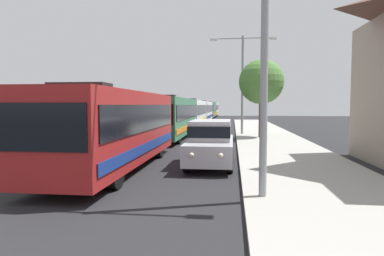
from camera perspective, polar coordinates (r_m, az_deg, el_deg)
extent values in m
cube|color=maroon|center=(13.82, -12.62, 0.30)|extent=(2.50, 10.58, 2.70)
cube|color=black|center=(13.43, -7.52, 1.75)|extent=(0.04, 9.73, 1.00)
cube|color=black|center=(14.28, -17.45, 1.73)|extent=(0.04, 9.73, 1.00)
cube|color=black|center=(8.98, -23.98, 0.09)|extent=(2.30, 0.04, 1.20)
cube|color=navy|center=(13.52, -7.44, -3.13)|extent=(0.03, 10.05, 0.36)
cube|color=black|center=(10.87, -18.34, 6.79)|extent=(1.75, 0.90, 0.16)
cylinder|color=black|center=(10.54, -12.81, -7.39)|extent=(0.28, 1.00, 1.00)
cylinder|color=black|center=(11.46, -23.30, -6.70)|extent=(0.28, 1.00, 1.00)
cylinder|color=black|center=(16.42, -5.53, -3.28)|extent=(0.28, 1.00, 1.00)
cylinder|color=black|center=(17.03, -12.79, -3.10)|extent=(0.28, 1.00, 1.00)
cube|color=#33724C|center=(25.64, -3.50, 1.99)|extent=(2.50, 11.37, 2.70)
cube|color=black|center=(25.43, -0.69, 2.77)|extent=(0.04, 10.46, 1.00)
cube|color=black|center=(25.89, -6.28, 2.77)|extent=(0.04, 10.46, 1.00)
cube|color=black|center=(20.05, -6.44, 2.31)|extent=(2.30, 0.04, 1.20)
cube|color=orange|center=(25.48, -0.66, 0.18)|extent=(0.03, 10.80, 0.36)
cube|color=black|center=(22.29, -5.10, 5.38)|extent=(1.75, 0.90, 0.16)
cylinder|color=black|center=(22.06, -2.32, -1.43)|extent=(0.28, 1.00, 1.00)
cylinder|color=black|center=(22.51, -7.86, -1.36)|extent=(0.28, 1.00, 1.00)
cylinder|color=black|center=(28.62, -0.20, -0.21)|extent=(0.28, 1.00, 1.00)
cylinder|color=black|center=(28.97, -4.52, -0.17)|extent=(0.28, 1.00, 1.00)
cube|color=silver|center=(37.98, -0.12, 2.61)|extent=(2.50, 11.67, 2.70)
cube|color=black|center=(37.84, 1.79, 3.13)|extent=(0.04, 10.74, 1.00)
cube|color=black|center=(38.15, -2.02, 3.14)|extent=(0.04, 10.74, 1.00)
cube|color=black|center=(32.17, -1.39, 2.91)|extent=(2.30, 0.04, 1.20)
cube|color=gold|center=(37.87, 1.80, 1.39)|extent=(0.03, 11.09, 0.36)
cube|color=black|center=(34.50, -0.83, 4.85)|extent=(1.75, 0.90, 0.16)
cylinder|color=black|center=(34.31, 0.97, 0.47)|extent=(0.28, 1.00, 1.00)
cylinder|color=black|center=(34.61, -2.65, 0.49)|extent=(0.28, 1.00, 1.00)
cylinder|color=black|center=(41.10, 1.94, 1.03)|extent=(0.28, 1.00, 1.00)
cylinder|color=black|center=(41.34, -1.09, 1.05)|extent=(0.28, 1.00, 1.00)
cube|color=silver|center=(50.99, 1.66, 2.93)|extent=(2.50, 12.35, 2.70)
cube|color=black|center=(50.89, 3.09, 3.32)|extent=(0.04, 11.37, 1.00)
cube|color=black|center=(51.12, 0.24, 3.33)|extent=(0.04, 11.37, 1.00)
cube|color=black|center=(44.82, 0.95, 3.18)|extent=(2.30, 0.04, 1.20)
cube|color=navy|center=(50.91, 3.10, 2.02)|extent=(0.03, 11.74, 0.36)
cube|color=black|center=(47.30, 1.26, 4.59)|extent=(1.75, 0.90, 0.16)
cylinder|color=black|center=(47.12, 2.57, 1.39)|extent=(0.28, 1.00, 1.00)
cylinder|color=black|center=(47.33, -0.08, 1.41)|extent=(0.28, 1.00, 1.00)
cylinder|color=black|center=(54.32, 3.14, 1.72)|extent=(0.28, 1.00, 1.00)
cylinder|color=black|center=(54.51, 0.83, 1.73)|extent=(0.28, 1.00, 1.00)
cube|color=#33724C|center=(63.86, 2.71, 3.12)|extent=(2.50, 10.81, 2.70)
cube|color=black|center=(63.78, 3.85, 3.43)|extent=(0.04, 9.95, 1.00)
cube|color=black|center=(63.96, 1.57, 3.44)|extent=(0.04, 9.95, 1.00)
cube|color=black|center=(58.45, 2.33, 3.34)|extent=(2.30, 0.04, 1.20)
cube|color=orange|center=(63.80, 3.86, 2.39)|extent=(0.03, 10.27, 0.36)
cube|color=black|center=(60.62, 2.49, 4.43)|extent=(1.75, 0.90, 0.16)
cylinder|color=black|center=(60.47, 3.52, 1.93)|extent=(0.28, 1.00, 1.00)
cylinder|color=black|center=(60.64, 1.44, 1.95)|extent=(0.28, 1.00, 1.00)
cylinder|color=black|center=(66.78, 3.83, 2.12)|extent=(0.28, 1.00, 1.00)
cylinder|color=black|center=(66.94, 1.95, 2.13)|extent=(0.28, 1.00, 1.00)
cube|color=silver|center=(76.10, 3.38, 3.24)|extent=(2.50, 10.80, 2.70)
cube|color=black|center=(76.03, 4.34, 3.50)|extent=(0.04, 9.94, 1.00)
cube|color=black|center=(76.19, 2.42, 3.50)|extent=(0.04, 9.94, 1.00)
cube|color=black|center=(70.69, 3.11, 3.43)|extent=(2.30, 0.04, 1.20)
cube|color=gold|center=(76.05, 4.34, 2.63)|extent=(0.03, 10.26, 0.36)
cube|color=black|center=(72.86, 3.23, 4.33)|extent=(1.75, 0.90, 0.16)
cylinder|color=black|center=(72.72, 4.08, 2.26)|extent=(0.28, 1.00, 1.00)
cylinder|color=black|center=(72.86, 2.35, 2.27)|extent=(0.28, 1.00, 1.00)
cylinder|color=black|center=(79.03, 4.30, 2.39)|extent=(0.28, 1.00, 1.00)
cylinder|color=black|center=(79.16, 2.71, 2.39)|extent=(0.28, 1.00, 1.00)
cube|color=#B7B7BC|center=(14.28, 3.17, -3.54)|extent=(1.84, 4.95, 0.80)
cube|color=#B7B7BC|center=(14.34, 3.22, -0.29)|extent=(1.62, 2.87, 0.80)
cube|color=black|center=(14.34, 3.22, -0.29)|extent=(1.66, 2.97, 0.44)
sphere|color=#F9EFCC|center=(11.84, -0.05, -4.57)|extent=(0.18, 0.18, 0.18)
sphere|color=#F9EFCC|center=(11.77, 4.86, -4.64)|extent=(0.18, 0.18, 0.18)
cylinder|color=black|center=(12.90, -0.93, -5.90)|extent=(0.22, 0.70, 0.70)
cylinder|color=black|center=(12.78, 6.41, -6.02)|extent=(0.22, 0.70, 0.70)
cylinder|color=black|center=(15.91, 0.57, -4.04)|extent=(0.22, 0.70, 0.70)
cylinder|color=black|center=(15.82, 6.50, -4.11)|extent=(0.22, 0.70, 0.70)
cube|color=white|center=(69.33, 0.29, 2.97)|extent=(2.30, 1.80, 2.20)
cube|color=gold|center=(73.34, 0.66, 3.30)|extent=(2.35, 6.28, 2.70)
cube|color=black|center=(68.41, 0.21, 3.21)|extent=(2.07, 0.04, 0.90)
cylinder|color=black|center=(69.48, -0.55, 2.15)|extent=(0.26, 0.90, 0.90)
cylinder|color=black|center=(69.25, 1.14, 2.15)|extent=(0.26, 0.90, 0.90)
cylinder|color=black|center=(74.80, -0.02, 2.27)|extent=(0.26, 0.90, 0.90)
cylinder|color=black|center=(74.58, 1.55, 2.27)|extent=(0.26, 0.90, 0.90)
cylinder|color=gray|center=(9.09, 12.12, 13.36)|extent=(0.20, 0.20, 7.80)
cylinder|color=gray|center=(28.64, 8.49, 7.16)|extent=(0.20, 0.20, 8.10)
cylinder|color=gray|center=(29.11, 6.12, 14.77)|extent=(2.41, 0.10, 0.10)
cube|color=silver|center=(29.14, 3.66, 14.61)|extent=(0.56, 0.28, 0.16)
cylinder|color=gray|center=(29.18, 11.02, 14.69)|extent=(2.41, 0.10, 0.10)
cube|color=silver|center=(29.27, 13.45, 14.47)|extent=(0.56, 0.28, 0.16)
cylinder|color=#4C3823|center=(25.91, 11.52, 1.61)|extent=(0.32, 0.32, 2.80)
sphere|color=#4C7A38|center=(25.95, 11.60, 7.65)|extent=(3.34, 3.34, 3.34)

